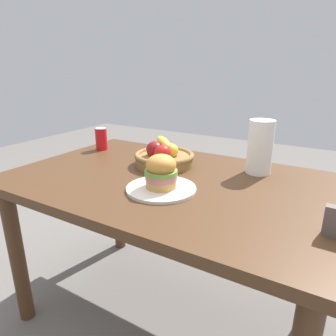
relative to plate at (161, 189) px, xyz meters
The scene contains 8 objects.
ground_plane 0.77m from the plate, 106.70° to the left, with size 8.00×8.00×0.00m, color slate.
dining_table 0.17m from the plate, 106.70° to the left, with size 1.40×0.90×0.75m.
plate is the anchor object (origin of this frame).
sandwich 0.07m from the plate, ahead, with size 0.13×0.13×0.13m.
soda_can 0.71m from the plate, 151.20° to the left, with size 0.07×0.07×0.13m.
fruit_basket 0.31m from the plate, 119.60° to the left, with size 0.29×0.29×0.14m.
paper_towel_roll 0.49m from the plate, 55.74° to the left, with size 0.11×0.11×0.24m, color white.
napkin_holder 0.60m from the plate, ahead, with size 0.06×0.03×0.09m, color #594C47.
Camera 1 is at (0.62, -1.06, 1.21)m, focal length 32.34 mm.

